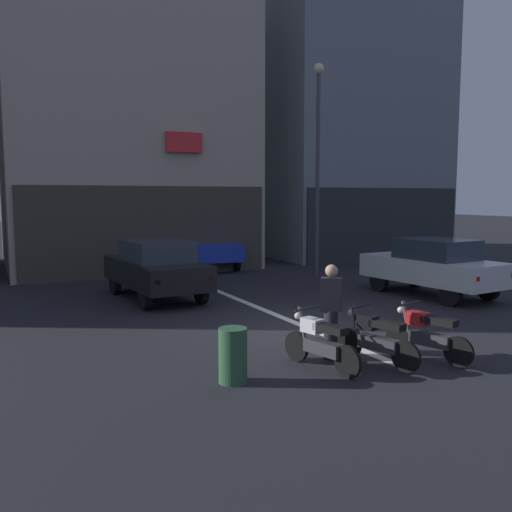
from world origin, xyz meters
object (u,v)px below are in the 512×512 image
at_px(street_lamp, 318,150).
at_px(trash_bin, 233,355).
at_px(car_black_crossing_near, 156,267).
at_px(motorcycle_white_row_leftmost, 320,342).
at_px(car_white_parked_kerbside, 433,265).
at_px(motorcycle_red_row_centre, 427,334).
at_px(car_blue_down_street, 208,246).
at_px(person_by_motorcycles, 331,311).
at_px(motorcycle_black_row_left_mid, 376,338).

height_order(street_lamp, trash_bin, street_lamp).
xyz_separation_m(car_black_crossing_near, motorcycle_white_row_leftmost, (0.70, -7.25, -0.43)).
distance_m(car_white_parked_kerbside, motorcycle_red_row_centre, 6.50).
bearing_deg(car_blue_down_street, person_by_motorcycles, -101.43).
height_order(car_white_parked_kerbside, car_blue_down_street, same).
xyz_separation_m(car_white_parked_kerbside, trash_bin, (-8.07, -4.21, -0.46)).
bearing_deg(trash_bin, street_lamp, 51.22).
height_order(street_lamp, motorcycle_white_row_leftmost, street_lamp).
height_order(car_black_crossing_near, trash_bin, car_black_crossing_near).
height_order(car_black_crossing_near, street_lamp, street_lamp).
bearing_deg(street_lamp, motorcycle_red_row_centre, -111.28).
bearing_deg(motorcycle_white_row_leftmost, car_blue_down_street, 76.91).
xyz_separation_m(motorcycle_black_row_left_mid, person_by_motorcycles, (-0.50, 0.61, 0.40)).
bearing_deg(car_white_parked_kerbside, trash_bin, -152.48).
xyz_separation_m(car_white_parked_kerbside, street_lamp, (-0.95, 4.66, 3.54)).
distance_m(street_lamp, person_by_motorcycles, 10.52).
xyz_separation_m(motorcycle_red_row_centre, person_by_motorcycles, (-1.48, 0.78, 0.40)).
relative_size(motorcycle_red_row_centre, person_by_motorcycles, 0.97).
bearing_deg(motorcycle_white_row_leftmost, car_black_crossing_near, 95.53).
xyz_separation_m(motorcycle_white_row_leftmost, motorcycle_red_row_centre, (1.95, -0.38, 0.00)).
relative_size(car_blue_down_street, trash_bin, 5.03).
distance_m(car_black_crossing_near, motorcycle_red_row_centre, 8.09).
relative_size(car_blue_down_street, motorcycle_black_row_left_mid, 2.64).
height_order(car_blue_down_street, street_lamp, street_lamp).
relative_size(car_white_parked_kerbside, street_lamp, 0.58).
relative_size(motorcycle_white_row_leftmost, person_by_motorcycles, 0.98).
relative_size(car_blue_down_street, motorcycle_white_row_leftmost, 2.61).
relative_size(street_lamp, trash_bin, 8.64).
bearing_deg(person_by_motorcycles, trash_bin, -169.44).
bearing_deg(motorcycle_black_row_left_mid, car_blue_down_street, 81.21).
bearing_deg(car_black_crossing_near, car_blue_down_street, 56.84).
distance_m(car_white_parked_kerbside, person_by_motorcycles, 7.15).
distance_m(car_white_parked_kerbside, motorcycle_white_row_leftmost, 7.78).
xyz_separation_m(car_white_parked_kerbside, motorcycle_black_row_left_mid, (-5.54, -4.44, -0.43)).
xyz_separation_m(car_white_parked_kerbside, motorcycle_red_row_centre, (-4.56, -4.61, -0.43)).
bearing_deg(street_lamp, car_white_parked_kerbside, -78.49).
bearing_deg(motorcycle_white_row_leftmost, car_white_parked_kerbside, 33.02).
bearing_deg(street_lamp, person_by_motorcycles, -120.95).
bearing_deg(motorcycle_red_row_centre, car_black_crossing_near, 109.17).
bearing_deg(person_by_motorcycles, car_black_crossing_near, 99.74).
bearing_deg(car_black_crossing_near, person_by_motorcycles, -80.26).
bearing_deg(street_lamp, trash_bin, -128.78).
xyz_separation_m(motorcycle_red_row_centre, trash_bin, (-3.51, 0.40, -0.03)).
bearing_deg(car_white_parked_kerbside, motorcycle_red_row_centre, -134.68).
height_order(motorcycle_white_row_leftmost, person_by_motorcycles, person_by_motorcycles).
height_order(street_lamp, person_by_motorcycles, street_lamp).
bearing_deg(car_blue_down_street, motorcycle_red_row_centre, -94.53).
relative_size(motorcycle_white_row_leftmost, motorcycle_red_row_centre, 1.01).
bearing_deg(car_black_crossing_near, trash_bin, -96.80).
xyz_separation_m(car_black_crossing_near, car_blue_down_street, (3.71, 5.67, 0.00)).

